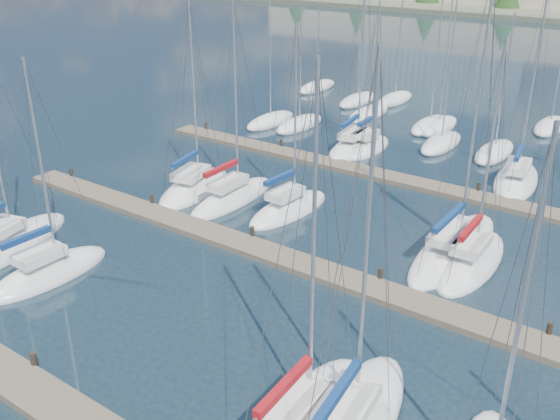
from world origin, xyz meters
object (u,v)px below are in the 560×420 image
Objects in this scene: sailboat_i at (232,198)px; sailboat_h at (194,187)px; sailboat_k at (454,248)px; sailboat_o at (368,147)px; sailboat_j at (289,209)px; sailboat_p at (516,180)px; sailboat_c at (48,273)px; sailboat_b at (2,248)px; sailboat_l at (471,261)px; sailboat_n at (354,146)px.

sailboat_h is at bearing 179.48° from sailboat_i.
sailboat_o is (-12.03, 12.59, 0.01)m from sailboat_k.
sailboat_j is 0.85× the size of sailboat_p.
sailboat_c is (-15.63, -14.54, -0.00)m from sailboat_k.
sailboat_p is 1.05× the size of sailboat_i.
sailboat_i is (-2.26, -14.24, -0.00)m from sailboat_o.
sailboat_j is (7.20, 0.79, 0.01)m from sailboat_h.
sailboat_p is 1.07× the size of sailboat_b.
sailboat_i is at bearing -179.67° from sailboat_l.
sailboat_h is at bearing -174.75° from sailboat_k.
sailboat_p reaches higher than sailboat_c.
sailboat_p reaches higher than sailboat_o.
sailboat_h is 14.73m from sailboat_n.
sailboat_n is (1.12, 13.98, 0.00)m from sailboat_i.
sailboat_k is 1.10× the size of sailboat_p.
sailboat_h is 7.24m from sailboat_j.
sailboat_b reaches higher than sailboat_j.
sailboat_h is at bearing -170.12° from sailboat_j.
sailboat_c is at bearing -103.68° from sailboat_n.
sailboat_l is at bearing -49.18° from sailboat_o.
sailboat_i is at bearing -166.63° from sailboat_j.
sailboat_o is at bearing 132.14° from sailboat_l.
sailboat_k reaches higher than sailboat_p.
sailboat_o is at bearing 78.62° from sailboat_i.
sailboat_k reaches higher than sailboat_j.
sailboat_p is (-1.56, 13.04, 0.01)m from sailboat_l.
sailboat_h is 1.12× the size of sailboat_c.
sailboat_i is at bearing -173.89° from sailboat_k.
sailboat_b reaches higher than sailboat_l.
sailboat_j is at bearing -136.45° from sailboat_p.
sailboat_k is 1.33× the size of sailboat_c.
sailboat_n is (-2.86, 13.29, 0.01)m from sailboat_j.
sailboat_p is at bearing -5.91° from sailboat_o.
sailboat_h is 17.58m from sailboat_k.
sailboat_j is 4.04m from sailboat_i.
sailboat_k is 0.98× the size of sailboat_n.
sailboat_n is (2.47, 26.87, 0.01)m from sailboat_c.
sailboat_o is at bearing 4.70° from sailboat_n.
sailboat_i is at bearing -103.03° from sailboat_n.
sailboat_j is at bearing -86.59° from sailboat_o.
sailboat_l is 0.87× the size of sailboat_p.
sailboat_o is 14.42m from sailboat_i.
sailboat_k is 17.41m from sailboat_o.
sailboat_k is at bearing -51.54° from sailboat_n.
sailboat_c is at bearing -107.83° from sailboat_j.
sailboat_h is 1.09× the size of sailboat_j.
sailboat_p is (11.75, -0.42, -0.01)m from sailboat_o.
sailboat_k is 10.34m from sailboat_j.
sailboat_h is at bearing -179.85° from sailboat_l.
sailboat_p reaches higher than sailboat_i.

